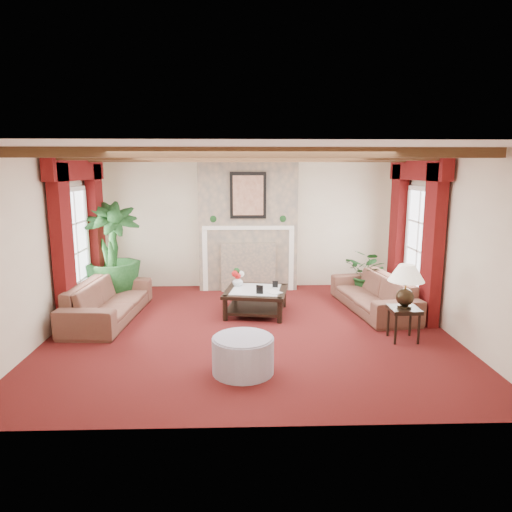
{
  "coord_description": "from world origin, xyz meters",
  "views": [
    {
      "loc": [
        -0.12,
        -6.77,
        2.44
      ],
      "look_at": [
        0.1,
        0.4,
        1.09
      ],
      "focal_mm": 32.0,
      "sensor_mm": 36.0,
      "label": 1
    }
  ],
  "objects_px": {
    "ottoman": "(243,355)",
    "potted_palm": "(113,274)",
    "sofa_right": "(373,287)",
    "coffee_table": "(256,302)",
    "sofa_left": "(108,293)",
    "side_table": "(403,324)"
  },
  "relations": [
    {
      "from": "ottoman",
      "to": "potted_palm",
      "type": "bearing_deg",
      "value": 127.57
    },
    {
      "from": "sofa_right",
      "to": "coffee_table",
      "type": "xyz_separation_m",
      "value": [
        -2.07,
        -0.12,
        -0.2
      ]
    },
    {
      "from": "potted_palm",
      "to": "ottoman",
      "type": "xyz_separation_m",
      "value": [
        2.42,
        -3.15,
        -0.3
      ]
    },
    {
      "from": "sofa_left",
      "to": "side_table",
      "type": "relative_size",
      "value": 4.63
    },
    {
      "from": "coffee_table",
      "to": "sofa_right",
      "type": "bearing_deg",
      "value": 12.91
    },
    {
      "from": "coffee_table",
      "to": "sofa_left",
      "type": "bearing_deg",
      "value": -165.74
    },
    {
      "from": "sofa_right",
      "to": "side_table",
      "type": "bearing_deg",
      "value": -6.83
    },
    {
      "from": "sofa_left",
      "to": "side_table",
      "type": "distance_m",
      "value": 4.7
    },
    {
      "from": "ottoman",
      "to": "sofa_left",
      "type": "bearing_deg",
      "value": 136.31
    },
    {
      "from": "sofa_left",
      "to": "ottoman",
      "type": "xyz_separation_m",
      "value": [
        2.23,
        -2.13,
        -0.22
      ]
    },
    {
      "from": "sofa_right",
      "to": "side_table",
      "type": "distance_m",
      "value": 1.45
    },
    {
      "from": "potted_palm",
      "to": "coffee_table",
      "type": "relative_size",
      "value": 2.07
    },
    {
      "from": "sofa_left",
      "to": "ottoman",
      "type": "relative_size",
      "value": 3.0
    },
    {
      "from": "sofa_right",
      "to": "potted_palm",
      "type": "relative_size",
      "value": 1.02
    },
    {
      "from": "sofa_right",
      "to": "ottoman",
      "type": "distance_m",
      "value": 3.37
    },
    {
      "from": "potted_palm",
      "to": "side_table",
      "type": "distance_m",
      "value": 5.22
    },
    {
      "from": "sofa_right",
      "to": "sofa_left",
      "type": "bearing_deg",
      "value": -93.94
    },
    {
      "from": "ottoman",
      "to": "side_table",
      "type": "bearing_deg",
      "value": 23.45
    },
    {
      "from": "side_table",
      "to": "ottoman",
      "type": "height_order",
      "value": "side_table"
    },
    {
      "from": "ottoman",
      "to": "coffee_table",
      "type": "bearing_deg",
      "value": 84.39
    },
    {
      "from": "sofa_left",
      "to": "sofa_right",
      "type": "height_order",
      "value": "sofa_left"
    },
    {
      "from": "coffee_table",
      "to": "side_table",
      "type": "xyz_separation_m",
      "value": [
        2.1,
        -1.32,
        0.03
      ]
    }
  ]
}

